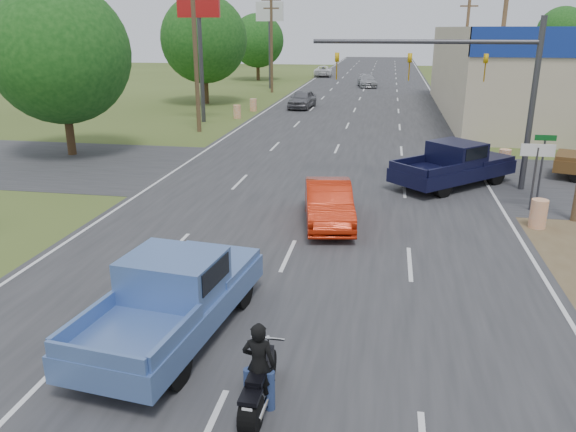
% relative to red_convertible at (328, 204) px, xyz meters
% --- Properties ---
extents(main_road, '(15.00, 180.00, 0.02)m').
position_rel_red_convertible_xyz_m(main_road, '(-0.87, 28.85, -0.72)').
color(main_road, '#2D2D30').
rests_on(main_road, ground).
extents(cross_road, '(120.00, 10.00, 0.02)m').
position_rel_red_convertible_xyz_m(cross_road, '(-0.87, 6.85, -0.72)').
color(cross_road, '#2D2D30').
rests_on(cross_road, ground).
extents(utility_pole_2, '(2.00, 0.28, 10.00)m').
position_rel_red_convertible_xyz_m(utility_pole_2, '(8.63, 19.85, 4.58)').
color(utility_pole_2, '#4C3823').
rests_on(utility_pole_2, ground).
extents(utility_pole_3, '(2.00, 0.28, 10.00)m').
position_rel_red_convertible_xyz_m(utility_pole_3, '(8.63, 37.85, 4.58)').
color(utility_pole_3, '#4C3823').
rests_on(utility_pole_3, ground).
extents(utility_pole_5, '(2.00, 0.28, 10.00)m').
position_rel_red_convertible_xyz_m(utility_pole_5, '(-10.37, 16.85, 4.58)').
color(utility_pole_5, '#4C3823').
rests_on(utility_pole_5, ground).
extents(utility_pole_6, '(2.00, 0.28, 10.00)m').
position_rel_red_convertible_xyz_m(utility_pole_6, '(-10.37, 40.85, 4.58)').
color(utility_pole_6, '#4C3823').
rests_on(utility_pole_6, ground).
extents(tree_0, '(7.14, 7.14, 8.84)m').
position_rel_red_convertible_xyz_m(tree_0, '(-14.87, 8.85, 4.53)').
color(tree_0, '#422D19').
rests_on(tree_0, ground).
extents(tree_1, '(7.56, 7.56, 9.36)m').
position_rel_red_convertible_xyz_m(tree_1, '(-14.37, 30.85, 4.84)').
color(tree_1, '#422D19').
rests_on(tree_1, ground).
extents(tree_2, '(6.72, 6.72, 8.32)m').
position_rel_red_convertible_xyz_m(tree_2, '(-15.07, 54.85, 4.22)').
color(tree_2, '#422D19').
rests_on(tree_2, ground).
extents(tree_4, '(9.24, 9.24, 11.44)m').
position_rel_red_convertible_xyz_m(tree_4, '(-55.87, 63.85, 6.08)').
color(tree_4, '#422D19').
rests_on(tree_4, ground).
extents(tree_5, '(7.98, 7.98, 9.88)m').
position_rel_red_convertible_xyz_m(tree_5, '(29.13, 83.85, 5.15)').
color(tree_5, '#422D19').
rests_on(tree_5, ground).
extents(tree_6, '(8.82, 8.82, 10.92)m').
position_rel_red_convertible_xyz_m(tree_6, '(-30.87, 83.85, 5.77)').
color(tree_6, '#422D19').
rests_on(tree_6, ground).
extents(barrel_0, '(0.56, 0.56, 1.00)m').
position_rel_red_convertible_xyz_m(barrel_0, '(7.13, 0.85, -0.23)').
color(barrel_0, orange).
rests_on(barrel_0, ground).
extents(barrel_1, '(0.56, 0.56, 1.00)m').
position_rel_red_convertible_xyz_m(barrel_1, '(7.53, 9.35, -0.23)').
color(barrel_1, orange).
rests_on(barrel_1, ground).
extents(barrel_2, '(0.56, 0.56, 1.00)m').
position_rel_red_convertible_xyz_m(barrel_2, '(-9.37, 22.85, -0.23)').
color(barrel_2, orange).
rests_on(barrel_2, ground).
extents(barrel_3, '(0.56, 0.56, 1.00)m').
position_rel_red_convertible_xyz_m(barrel_3, '(-9.07, 26.85, -0.23)').
color(barrel_3, orange).
rests_on(barrel_3, ground).
extents(pole_sign_left_near, '(3.00, 0.35, 9.20)m').
position_rel_red_convertible_xyz_m(pole_sign_left_near, '(-11.37, 20.85, 6.44)').
color(pole_sign_left_near, '#3F3F44').
rests_on(pole_sign_left_near, ground).
extents(pole_sign_left_far, '(3.00, 0.35, 9.20)m').
position_rel_red_convertible_xyz_m(pole_sign_left_far, '(-11.37, 44.85, 6.44)').
color(pole_sign_left_far, '#3F3F44').
rests_on(pole_sign_left_far, ground).
extents(lane_sign, '(1.20, 0.08, 2.52)m').
position_rel_red_convertible_xyz_m(lane_sign, '(7.33, 2.85, 1.17)').
color(lane_sign, '#3F3F44').
rests_on(lane_sign, ground).
extents(street_name_sign, '(0.80, 0.08, 2.61)m').
position_rel_red_convertible_xyz_m(street_name_sign, '(7.93, 4.35, 0.87)').
color(street_name_sign, '#3F3F44').
rests_on(street_name_sign, ground).
extents(signal_mast, '(9.12, 0.40, 7.00)m').
position_rel_red_convertible_xyz_m(signal_mast, '(4.95, 5.85, 4.07)').
color(signal_mast, '#3F3F44').
rests_on(signal_mast, ground).
extents(red_convertible, '(2.28, 4.65, 1.47)m').
position_rel_red_convertible_xyz_m(red_convertible, '(0.00, 0.00, 0.00)').
color(red_convertible, '#B01E08').
rests_on(red_convertible, ground).
extents(motorcycle, '(0.64, 2.09, 1.06)m').
position_rel_red_convertible_xyz_m(motorcycle, '(-0.14, -10.32, -0.26)').
color(motorcycle, black).
rests_on(motorcycle, ground).
extents(rider, '(0.60, 0.40, 1.63)m').
position_rel_red_convertible_xyz_m(rider, '(-0.14, -10.27, 0.08)').
color(rider, black).
rests_on(rider, ground).
extents(blue_pickup, '(2.86, 5.89, 1.88)m').
position_rel_red_convertible_xyz_m(blue_pickup, '(-2.55, -7.96, 0.22)').
color(blue_pickup, black).
rests_on(blue_pickup, ground).
extents(navy_pickup, '(5.66, 5.62, 1.91)m').
position_rel_red_convertible_xyz_m(navy_pickup, '(4.88, 5.99, 0.23)').
color(navy_pickup, black).
rests_on(navy_pickup, ground).
extents(distant_car_grey, '(2.19, 4.59, 1.51)m').
position_rel_red_convertible_xyz_m(distant_car_grey, '(-5.36, 29.23, 0.02)').
color(distant_car_grey, slate).
rests_on(distant_car_grey, ground).
extents(distant_car_silver, '(2.65, 5.09, 1.41)m').
position_rel_red_convertible_xyz_m(distant_car_silver, '(-0.67, 48.46, -0.03)').
color(distant_car_silver, '#A2A3A7').
rests_on(distant_car_silver, ground).
extents(distant_car_white, '(2.74, 5.38, 1.45)m').
position_rel_red_convertible_xyz_m(distant_car_white, '(-7.37, 62.24, -0.01)').
color(distant_car_white, white).
rests_on(distant_car_white, ground).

